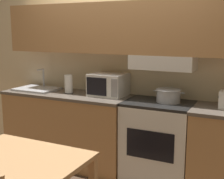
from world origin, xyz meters
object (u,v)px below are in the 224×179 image
microwave (108,85)px  dining_table (14,174)px  stove_range (158,142)px  cooking_pot (168,95)px  sink_basin (37,89)px  paper_towel_roll (69,84)px

microwave → dining_table: microwave is taller
stove_range → microwave: 0.90m
stove_range → cooking_pot: bearing=25.2°
sink_basin → stove_range: bearing=0.3°
paper_towel_roll → dining_table: 1.79m
dining_table → sink_basin: bearing=124.1°
cooking_pot → sink_basin: sink_basin is taller
microwave → sink_basin: sink_basin is taller
microwave → dining_table: size_ratio=0.42×
cooking_pot → microwave: 0.77m
stove_range → paper_towel_roll: 1.33m
sink_basin → microwave: bearing=5.1°
stove_range → cooking_pot: (0.10, 0.04, 0.54)m
stove_range → cooking_pot: size_ratio=2.64×
stove_range → dining_table: bearing=-109.9°
paper_towel_roll → dining_table: (0.60, -1.64, -0.38)m
cooking_pot → microwave: microwave is taller
stove_range → dining_table: stove_range is taller
sink_basin → paper_towel_roll: bearing=0.2°
cooking_pot → dining_table: size_ratio=0.35×
cooking_pot → sink_basin: size_ratio=0.64×
stove_range → sink_basin: sink_basin is taller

